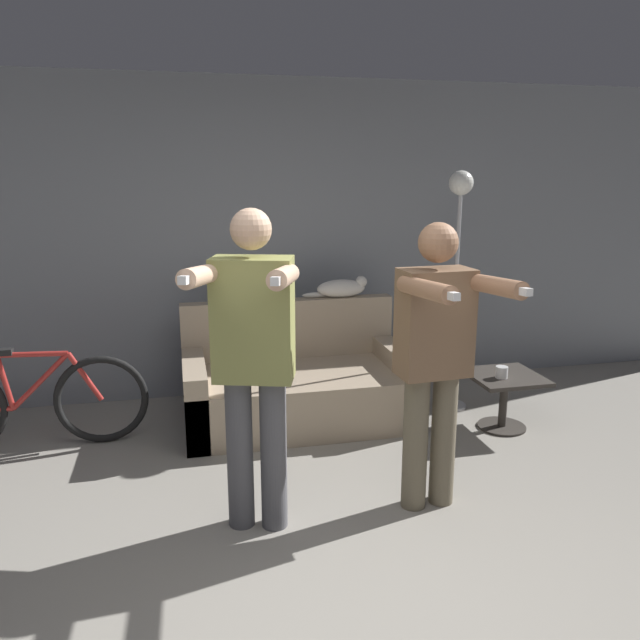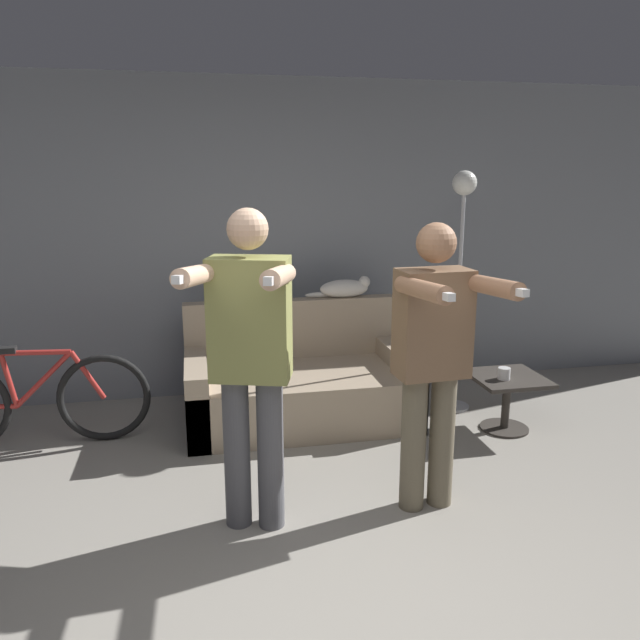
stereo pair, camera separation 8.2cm
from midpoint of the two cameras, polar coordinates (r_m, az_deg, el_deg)
The scene contains 10 objects.
ground_plane at distance 2.97m, azimuth 0.66°, elevation -25.69°, with size 16.00×16.00×0.00m, color gray.
wall_back at distance 5.24m, azimuth -6.26°, elevation 7.19°, with size 10.00×0.05×2.60m.
couch at distance 4.80m, azimuth -1.43°, elevation -6.01°, with size 1.70×0.94×0.87m.
person_left at distance 3.17m, azimuth -5.67°, elevation -2.99°, with size 0.60×0.76×1.70m.
person_right at distance 3.42m, azimuth 11.00°, elevation -2.84°, with size 0.49×0.69×1.61m.
cat at distance 5.05m, azimuth 2.76°, elevation 2.93°, with size 0.53×0.14×0.17m.
floor_lamp at distance 4.90m, azimuth 13.28°, elevation 7.18°, with size 0.26×0.26×1.87m.
side_table at distance 4.80m, azimuth 17.19°, elevation -6.19°, with size 0.51×0.51×0.41m.
cup at distance 4.68m, azimuth 16.96°, elevation -4.70°, with size 0.09×0.09×0.08m.
bicycle at distance 4.73m, azimuth -24.25°, elevation -6.73°, with size 1.55×0.07×0.72m.
Camera 2 is at (-0.46, -2.25, 1.88)m, focal length 35.00 mm.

